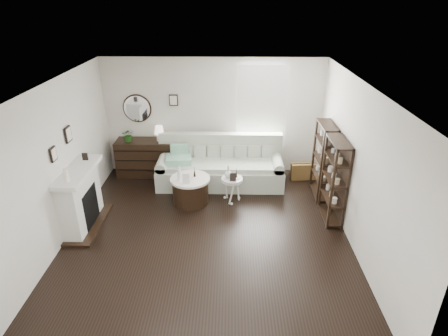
{
  "coord_description": "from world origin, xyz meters",
  "views": [
    {
      "loc": [
        0.4,
        -5.55,
        3.99
      ],
      "look_at": [
        0.28,
        0.8,
        0.97
      ],
      "focal_mm": 30.0,
      "sensor_mm": 36.0,
      "label": 1
    }
  ],
  "objects_px": {
    "sofa": "(220,168)",
    "dresser": "(145,158)",
    "drum_table": "(191,190)",
    "pedestal_table": "(232,180)"
  },
  "relations": [
    {
      "from": "pedestal_table",
      "to": "drum_table",
      "type": "bearing_deg",
      "value": -175.69
    },
    {
      "from": "dresser",
      "to": "drum_table",
      "type": "bearing_deg",
      "value": -47.29
    },
    {
      "from": "sofa",
      "to": "dresser",
      "type": "xyz_separation_m",
      "value": [
        -1.78,
        0.38,
        0.07
      ]
    },
    {
      "from": "sofa",
      "to": "dresser",
      "type": "relative_size",
      "value": 2.15
    },
    {
      "from": "sofa",
      "to": "dresser",
      "type": "height_order",
      "value": "sofa"
    },
    {
      "from": "pedestal_table",
      "to": "sofa",
      "type": "bearing_deg",
      "value": 107.4
    },
    {
      "from": "sofa",
      "to": "pedestal_table",
      "type": "bearing_deg",
      "value": -72.6
    },
    {
      "from": "dresser",
      "to": "drum_table",
      "type": "xyz_separation_m",
      "value": [
        1.19,
        -1.29,
        -0.15
      ]
    },
    {
      "from": "sofa",
      "to": "dresser",
      "type": "distance_m",
      "value": 1.82
    },
    {
      "from": "sofa",
      "to": "pedestal_table",
      "type": "height_order",
      "value": "sofa"
    }
  ]
}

